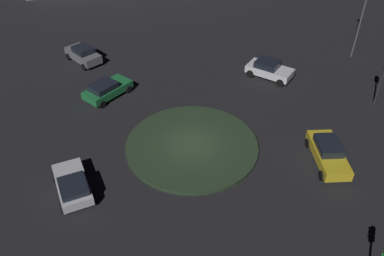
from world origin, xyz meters
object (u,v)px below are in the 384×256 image
at_px(car_silver, 73,185).
at_px(car_grey, 83,54).
at_px(traffic_light_northwest_far, 384,72).
at_px(car_green, 107,89).
at_px(car_white, 269,69).
at_px(car_yellow, 328,153).

bearing_deg(car_silver, car_grey, -14.36).
relative_size(car_silver, traffic_light_northwest_far, 1.01).
relative_size(car_grey, traffic_light_northwest_far, 0.94).
relative_size(car_green, traffic_light_northwest_far, 0.98).
distance_m(car_grey, car_silver, 17.18).
xyz_separation_m(car_white, car_silver, (20.07, -0.72, -0.08)).
distance_m(car_green, traffic_light_northwest_far, 22.11).
relative_size(car_grey, car_white, 0.94).
bearing_deg(car_grey, car_white, 37.08).
relative_size(car_yellow, car_grey, 1.11).
bearing_deg(traffic_light_northwest_far, car_green, -22.60).
xyz_separation_m(car_green, traffic_light_northwest_far, (-14.20, 16.79, 2.28)).
bearing_deg(car_yellow, car_green, -119.03).
height_order(car_yellow, traffic_light_northwest_far, traffic_light_northwest_far).
bearing_deg(car_yellow, car_grey, -128.61).
height_order(car_green, car_grey, car_grey).
bearing_deg(car_green, car_grey, 67.57).
bearing_deg(traffic_light_northwest_far, car_white, -48.37).
bearing_deg(car_white, car_grey, -156.19).
relative_size(car_yellow, car_green, 1.08).
distance_m(car_yellow, car_green, 18.14).
relative_size(car_grey, car_silver, 0.93).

